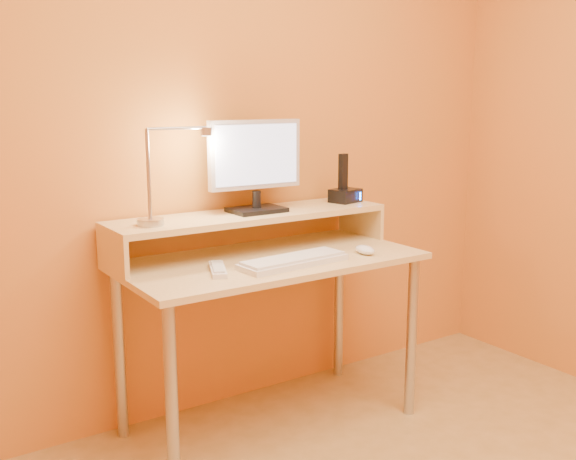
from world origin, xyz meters
TOP-DOWN VIEW (x-y plane):
  - wall_back at (0.00, 1.50)m, footprint 3.00×0.04m
  - desk_leg_fl at (-0.55, 0.93)m, footprint 0.04×0.04m
  - desk_leg_fr at (0.55, 0.93)m, footprint 0.04×0.04m
  - desk_leg_bl at (-0.55, 1.43)m, footprint 0.04×0.04m
  - desk_leg_br at (0.55, 1.43)m, footprint 0.04×0.04m
  - desk_lower at (0.00, 1.18)m, footprint 1.20×0.60m
  - shelf_riser_left at (-0.59, 1.33)m, footprint 0.02×0.30m
  - shelf_riser_right at (0.59, 1.33)m, footprint 0.02×0.30m
  - desk_shelf at (0.00, 1.33)m, footprint 1.20×0.30m
  - monitor_foot at (0.03, 1.33)m, footprint 0.22×0.16m
  - monitor_neck at (0.03, 1.33)m, footprint 0.04×0.04m
  - monitor_panel at (0.03, 1.34)m, footprint 0.41×0.05m
  - monitor_back at (0.03, 1.36)m, footprint 0.37×0.02m
  - monitor_screen at (0.03, 1.32)m, footprint 0.37×0.02m
  - lamp_base at (-0.45, 1.30)m, footprint 0.10×0.10m
  - lamp_post at (-0.45, 1.30)m, footprint 0.01×0.01m
  - lamp_arm at (-0.33, 1.30)m, footprint 0.24×0.01m
  - lamp_head at (-0.21, 1.30)m, footprint 0.04×0.04m
  - lamp_bulb at (-0.21, 1.30)m, footprint 0.03×0.03m
  - phone_dock at (0.50, 1.33)m, footprint 0.15×0.13m
  - phone_handset at (0.48, 1.33)m, footprint 0.04×0.03m
  - phone_led at (0.54, 1.28)m, footprint 0.01×0.00m
  - keyboard at (0.01, 1.03)m, footprint 0.45×0.18m
  - mouse at (0.35, 1.01)m, footprint 0.07×0.11m
  - remote_control at (-0.28, 1.10)m, footprint 0.13×0.20m

SIDE VIEW (x-z plane):
  - desk_leg_fl at x=-0.55m, z-range 0.00..0.69m
  - desk_leg_fr at x=0.55m, z-range 0.00..0.69m
  - desk_leg_bl at x=-0.55m, z-range 0.00..0.69m
  - desk_leg_br at x=0.55m, z-range 0.00..0.69m
  - desk_lower at x=0.00m, z-range 0.70..0.72m
  - remote_control at x=-0.28m, z-range 0.72..0.74m
  - keyboard at x=0.01m, z-range 0.72..0.74m
  - mouse at x=0.35m, z-range 0.72..0.76m
  - shelf_riser_left at x=-0.59m, z-range 0.72..0.85m
  - shelf_riser_right at x=0.59m, z-range 0.72..0.85m
  - desk_shelf at x=0.00m, z-range 0.86..0.88m
  - monitor_foot at x=0.03m, z-range 0.88..0.90m
  - lamp_base at x=-0.45m, z-range 0.88..0.90m
  - phone_dock at x=0.50m, z-range 0.88..0.94m
  - phone_led at x=0.54m, z-range 0.89..0.93m
  - monitor_neck at x=0.03m, z-range 0.90..0.97m
  - phone_handset at x=0.48m, z-range 0.94..1.10m
  - lamp_post at x=-0.45m, z-range 0.91..1.24m
  - monitor_panel at x=0.03m, z-range 0.98..1.26m
  - monitor_back at x=0.03m, z-range 1.00..1.24m
  - monitor_screen at x=0.03m, z-range 1.00..1.24m
  - lamp_bulb at x=-0.21m, z-range 1.20..1.21m
  - lamp_head at x=-0.21m, z-range 1.21..1.24m
  - lamp_arm at x=-0.33m, z-range 1.23..1.24m
  - wall_back at x=0.00m, z-range 0.00..2.50m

